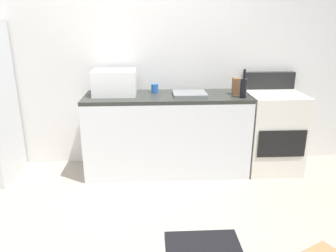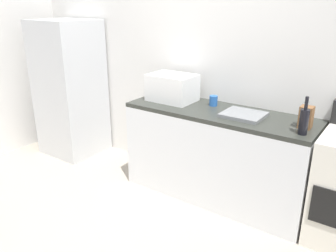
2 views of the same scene
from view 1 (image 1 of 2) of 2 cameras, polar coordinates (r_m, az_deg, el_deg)
ground_plane at (r=2.83m, az=-5.31°, el=-18.40°), size 6.00×6.00×0.00m
wall_back at (r=3.85m, az=-5.09°, el=12.38°), size 5.00×0.10×2.60m
kitchen_counter at (r=3.69m, az=-0.23°, el=-1.36°), size 1.80×0.60×0.90m
stove_oven at (r=3.94m, az=17.77°, el=-0.73°), size 0.60×0.61×1.10m
microwave at (r=3.60m, az=-9.36°, el=7.54°), size 0.46×0.34×0.27m
sink_basin at (r=3.57m, az=3.82°, el=5.67°), size 0.36×0.32×0.03m
wine_bottle at (r=3.51m, az=13.11°, el=6.62°), size 0.07×0.07×0.30m
coffee_mug at (r=3.67m, az=-2.34°, el=6.62°), size 0.08×0.08×0.10m
knife_block at (r=3.66m, az=12.07°, el=6.83°), size 0.10×0.10×0.18m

